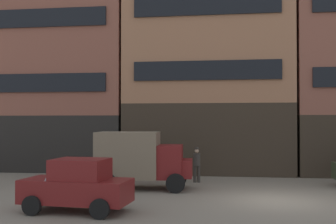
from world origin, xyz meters
TOP-DOWN VIEW (x-y plane):
  - ground_plane at (0.00, 0.00)m, footprint 120.00×120.00m
  - building_far_left at (-12.88, 10.04)m, footprint 9.89×7.04m
  - building_center_left at (-3.06, 10.04)m, footprint 10.43×7.04m
  - delivery_truck_near at (-5.87, 2.00)m, footprint 4.43×2.33m
  - sedan_light at (-7.06, -3.01)m, footprint 3.83×2.12m
  - pedestrian_officer at (-3.45, 4.40)m, footprint 0.50×0.50m
  - fire_hydrant_curbside at (-7.01, 5.18)m, footprint 0.24×0.24m

SIDE VIEW (x-z plane):
  - ground_plane at x=0.00m, z-range 0.00..0.00m
  - fire_hydrant_curbside at x=-7.01m, z-range 0.01..0.84m
  - sedan_light at x=-7.06m, z-range 0.00..1.83m
  - pedestrian_officer at x=-3.45m, z-range 0.08..1.88m
  - delivery_truck_near at x=-5.87m, z-range 0.11..2.73m
  - building_far_left at x=-12.88m, z-range 0.04..11.79m
  - building_center_left at x=-3.06m, z-range 0.04..15.77m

